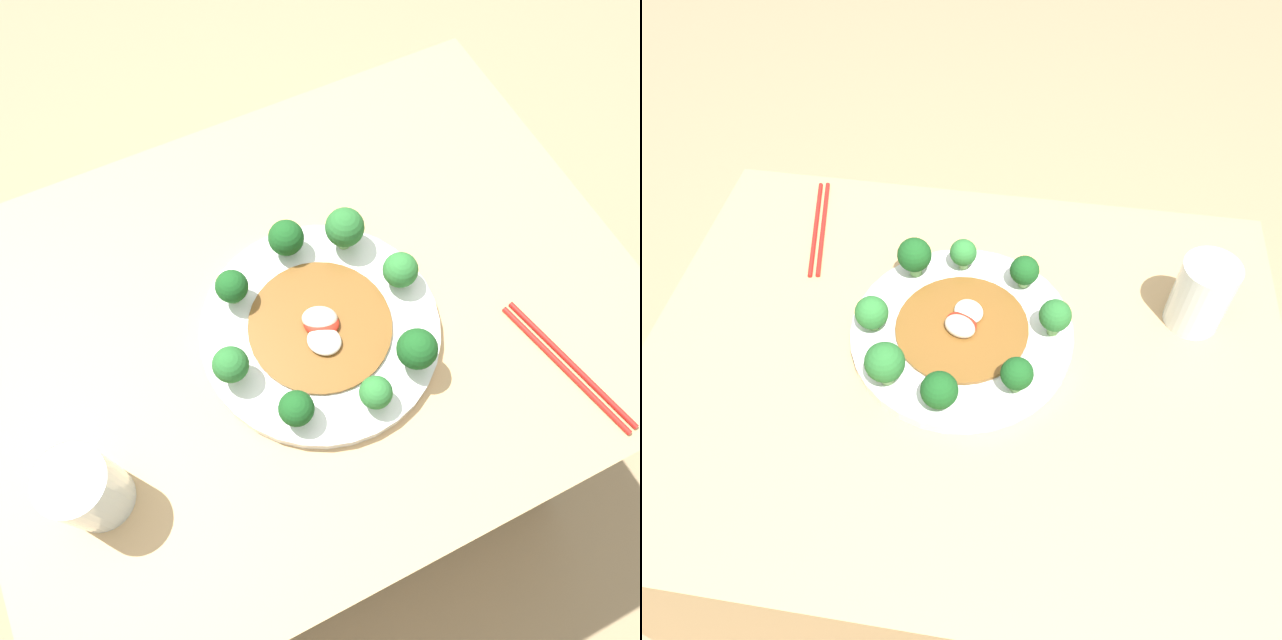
% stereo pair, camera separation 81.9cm
% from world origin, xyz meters
% --- Properties ---
extents(ground_plane, '(8.00, 8.00, 0.00)m').
position_xyz_m(ground_plane, '(0.00, 0.00, 0.00)').
color(ground_plane, '#9E8460').
extents(table, '(0.89, 0.69, 0.73)m').
position_xyz_m(table, '(0.00, 0.00, 0.37)').
color(table, tan).
rests_on(table, ground_plane).
extents(plate, '(0.31, 0.31, 0.02)m').
position_xyz_m(plate, '(0.01, -0.04, 0.74)').
color(plate, white).
rests_on(plate, table).
extents(broccoli_south, '(0.04, 0.04, 0.05)m').
position_xyz_m(broccoli_south, '(0.02, -0.16, 0.78)').
color(broccoli_south, '#89B76B').
rests_on(broccoli_south, plate).
extents(broccoli_northeast, '(0.05, 0.05, 0.07)m').
position_xyz_m(broccoli_northeast, '(0.09, 0.06, 0.79)').
color(broccoli_northeast, '#89B76B').
rests_on(broccoli_northeast, plate).
extents(broccoli_east, '(0.05, 0.05, 0.05)m').
position_xyz_m(broccoli_east, '(0.13, -0.02, 0.78)').
color(broccoli_east, '#70A356').
rests_on(broccoli_east, plate).
extents(broccoli_southwest, '(0.04, 0.04, 0.05)m').
position_xyz_m(broccoli_southwest, '(-0.07, -0.13, 0.78)').
color(broccoli_southwest, '#89B76B').
rests_on(broccoli_southwest, plate).
extents(broccoli_southeast, '(0.05, 0.05, 0.06)m').
position_xyz_m(broccoli_southeast, '(0.09, -0.13, 0.79)').
color(broccoli_southeast, '#70A356').
rests_on(broccoli_southeast, plate).
extents(broccoli_northwest, '(0.04, 0.04, 0.06)m').
position_xyz_m(broccoli_northwest, '(-0.08, 0.05, 0.78)').
color(broccoli_northwest, '#70A356').
rests_on(broccoli_northwest, plate).
extents(broccoli_north, '(0.05, 0.05, 0.06)m').
position_xyz_m(broccoli_north, '(0.02, 0.08, 0.78)').
color(broccoli_north, '#70A356').
rests_on(broccoli_north, plate).
extents(broccoli_west, '(0.04, 0.04, 0.06)m').
position_xyz_m(broccoli_west, '(-0.12, -0.05, 0.79)').
color(broccoli_west, '#70A356').
rests_on(broccoli_west, plate).
extents(stirfry_center, '(0.19, 0.19, 0.02)m').
position_xyz_m(stirfry_center, '(0.01, -0.04, 0.76)').
color(stirfry_center, brown).
rests_on(stirfry_center, plate).
extents(drinking_glass, '(0.08, 0.08, 0.11)m').
position_xyz_m(drinking_glass, '(-0.31, -0.12, 0.79)').
color(drinking_glass, silver).
rests_on(drinking_glass, table).
extents(chopsticks, '(0.06, 0.21, 0.01)m').
position_xyz_m(chopsticks, '(0.27, -0.22, 0.74)').
color(chopsticks, red).
rests_on(chopsticks, table).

